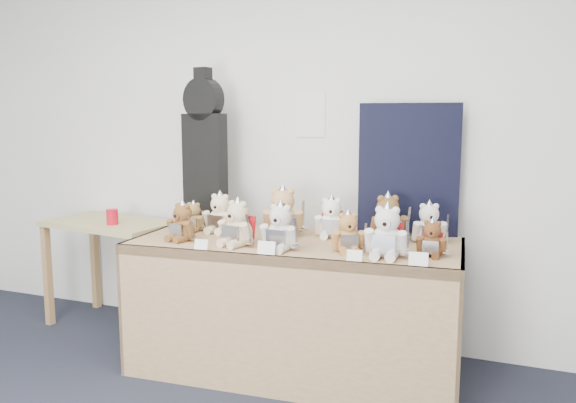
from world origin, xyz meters
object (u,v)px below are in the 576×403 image
at_px(side_table, 111,238).
at_px(teddy_front_end, 432,240).
at_px(teddy_front_far_right, 387,234).
at_px(teddy_back_centre_right, 331,219).
at_px(teddy_back_end, 429,225).
at_px(teddy_back_left, 220,215).
at_px(teddy_back_right, 388,220).
at_px(red_cup, 112,217).
at_px(teddy_front_right, 348,234).
at_px(display_table, 291,272).
at_px(teddy_back_far_left, 193,218).
at_px(guitar_case, 204,149).
at_px(teddy_front_left, 237,225).
at_px(teddy_front_far_left, 182,224).
at_px(teddy_back_centre_left, 283,214).
at_px(teddy_front_centre, 280,229).

xyz_separation_m(side_table, teddy_front_end, (2.34, -0.31, 0.23)).
bearing_deg(teddy_front_far_right, teddy_back_centre_right, 137.01).
distance_m(teddy_front_end, teddy_back_end, 0.33).
height_order(side_table, teddy_back_left, teddy_back_left).
bearing_deg(side_table, teddy_back_right, 7.56).
relative_size(teddy_front_end, teddy_back_right, 0.69).
bearing_deg(teddy_front_end, teddy_back_right, 134.31).
bearing_deg(teddy_front_far_right, red_cup, 170.73).
bearing_deg(teddy_back_end, teddy_back_left, 168.39).
bearing_deg(teddy_front_right, teddy_front_far_right, -34.63).
relative_size(display_table, teddy_back_far_left, 9.30).
distance_m(guitar_case, teddy_front_left, 0.81).
bearing_deg(teddy_front_left, teddy_front_end, 21.50).
relative_size(guitar_case, teddy_back_centre_right, 3.79).
bearing_deg(guitar_case, teddy_front_far_right, -9.07).
height_order(red_cup, teddy_front_end, teddy_front_end).
height_order(teddy_front_far_right, teddy_back_end, teddy_front_far_right).
xyz_separation_m(display_table, side_table, (-1.53, 0.29, 0.03)).
xyz_separation_m(guitar_case, teddy_back_right, (1.28, -0.07, -0.39)).
relative_size(teddy_front_left, teddy_front_right, 1.20).
xyz_separation_m(teddy_back_left, teddy_back_centre_right, (0.71, 0.12, -0.00)).
bearing_deg(display_table, guitar_case, 151.57).
height_order(teddy_back_centre_right, teddy_back_end, teddy_back_centre_right).
distance_m(teddy_back_right, teddy_back_far_left, 1.25).
distance_m(display_table, teddy_front_far_right, 0.67).
height_order(teddy_front_far_left, teddy_front_far_right, teddy_front_far_right).
bearing_deg(teddy_back_right, teddy_front_left, 178.47).
distance_m(teddy_back_left, teddy_back_centre_left, 0.42).
distance_m(teddy_front_far_left, teddy_back_right, 1.23).
bearing_deg(display_table, teddy_back_far_left, 166.48).
relative_size(guitar_case, teddy_front_far_right, 3.41).
bearing_deg(teddy_front_end, teddy_back_centre_left, 167.04).
distance_m(teddy_front_left, teddy_back_left, 0.41).
xyz_separation_m(teddy_front_far_right, teddy_front_end, (0.22, 0.11, -0.04)).
bearing_deg(teddy_back_end, display_table, -176.71).
distance_m(teddy_front_centre, teddy_front_far_right, 0.59).
bearing_deg(teddy_front_far_left, teddy_front_centre, 11.62).
relative_size(display_table, teddy_front_end, 9.11).
bearing_deg(teddy_front_far_right, teddy_back_end, 68.80).
height_order(red_cup, teddy_front_left, teddy_front_left).
relative_size(side_table, teddy_front_left, 3.41).
bearing_deg(teddy_back_centre_left, teddy_front_right, -50.55).
relative_size(display_table, teddy_front_far_left, 7.69).
distance_m(teddy_front_far_left, teddy_front_centre, 0.64).
bearing_deg(teddy_back_left, display_table, -14.93).
distance_m(red_cup, teddy_back_end, 2.18).
xyz_separation_m(red_cup, teddy_front_right, (1.79, -0.27, 0.06)).
relative_size(guitar_case, teddy_front_left, 3.56).
bearing_deg(teddy_back_right, side_table, 148.85).
height_order(teddy_front_right, teddy_back_centre_left, teddy_back_centre_left).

